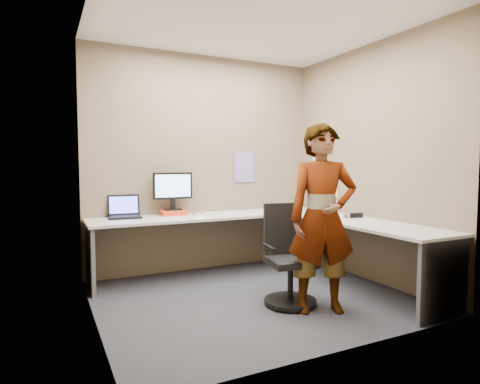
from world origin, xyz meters
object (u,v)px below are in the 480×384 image
office_chair (288,264)px  person (322,218)px  desk (271,231)px  monitor (173,188)px

office_chair → person: size_ratio=0.55×
office_chair → person: person is taller
desk → office_chair: 0.73m
monitor → person: size_ratio=0.28×
desk → office_chair: office_chair is taller
desk → person: person is taller
monitor → person: 1.97m
person → office_chair: bearing=137.8°
desk → monitor: (-0.91, 0.78, 0.47)m
person → monitor: bearing=136.4°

